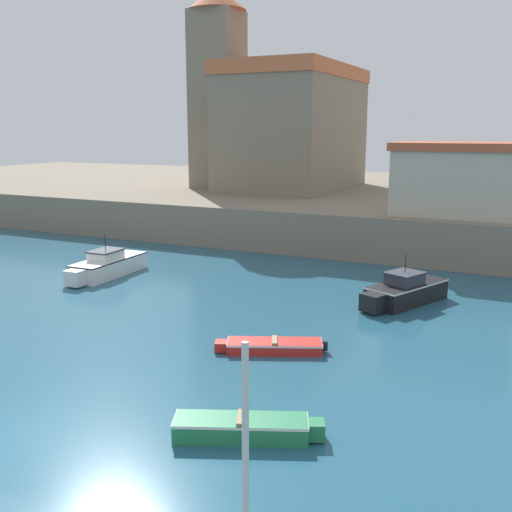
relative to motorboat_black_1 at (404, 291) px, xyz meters
name	(u,v)px	position (x,y,z in m)	size (l,w,h in m)	color
quay_seawall	(391,203)	(-7.30, 27.73, 0.84)	(120.00, 40.00, 2.88)	gray
motorboat_black_1	(404,291)	(0.00, 0.00, 0.00)	(3.39, 5.32, 2.44)	black
dinghy_red_3	(272,346)	(-3.07, -8.61, -0.37)	(4.02, 2.44, 0.49)	red
motorboat_white_4	(107,265)	(-16.47, -1.84, 0.00)	(1.89, 5.85, 2.41)	white
dinghy_green_5	(245,427)	(-1.09, -14.81, -0.29)	(4.06, 2.39, 0.64)	#237A4C
church	(281,120)	(-16.42, 22.78, 8.39)	(13.87, 15.63, 17.59)	gray
harbor_shed_mid_row	(460,178)	(0.70, 12.09, 4.56)	(8.03, 6.53, 4.53)	#BCB29E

